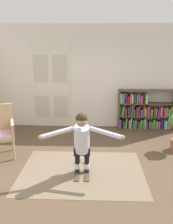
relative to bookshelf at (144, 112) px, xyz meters
name	(u,v)px	position (x,y,z in m)	size (l,w,h in m)	color
ground_plane	(89,166)	(-1.47, -2.39, -0.49)	(7.20, 7.20, 0.00)	brown
back_wall	(92,77)	(-1.47, 0.21, 0.96)	(6.00, 0.10, 2.90)	silver
double_door	(51,85)	(-2.65, 0.15, 0.74)	(1.22, 0.05, 2.45)	beige
rug	(82,172)	(-1.60, -2.62, -0.49)	(2.33, 1.82, 0.01)	#746350
bookshelf	(144,112)	(0.00, 0.00, 0.00)	(1.59, 0.30, 1.13)	brown
skis_pair	(82,170)	(-1.60, -2.59, -0.47)	(0.29, 0.77, 0.07)	#493924
person_skier	(82,138)	(-1.59, -2.74, 0.23)	(1.47, 0.54, 1.15)	white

